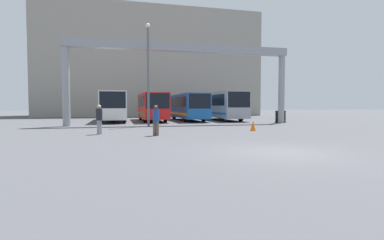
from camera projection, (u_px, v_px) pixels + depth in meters
name	position (u px, v px, depth m)	size (l,w,h in m)	color
ground_plane	(280.00, 152.00, 10.90)	(200.00, 200.00, 0.00)	#47474C
building_backdrop	(151.00, 65.00, 52.02)	(35.84, 12.00, 17.40)	gray
overhead_gantry	(183.00, 60.00, 26.60)	(20.17, 0.80, 7.19)	gray
bus_slot_0	(113.00, 105.00, 32.42)	(2.55, 11.08, 3.08)	silver
bus_slot_1	(152.00, 105.00, 32.90)	(2.45, 10.03, 2.97)	red
bus_slot_2	(188.00, 105.00, 34.08)	(2.44, 10.40, 2.96)	#1959A5
bus_slot_3	(222.00, 104.00, 34.94)	(2.63, 10.16, 3.20)	#999EA5
pedestrian_mid_right	(99.00, 119.00, 17.56)	(0.36, 0.36, 1.74)	gray
pedestrian_near_right	(156.00, 120.00, 16.80)	(0.36, 0.36, 1.72)	brown
traffic_cone	(253.00, 126.00, 19.99)	(0.41, 0.41, 0.69)	orange
tire_stack	(280.00, 117.00, 29.62)	(1.04, 1.04, 1.20)	black
lamp_post	(148.00, 71.00, 24.29)	(0.36, 0.36, 8.33)	#595B60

